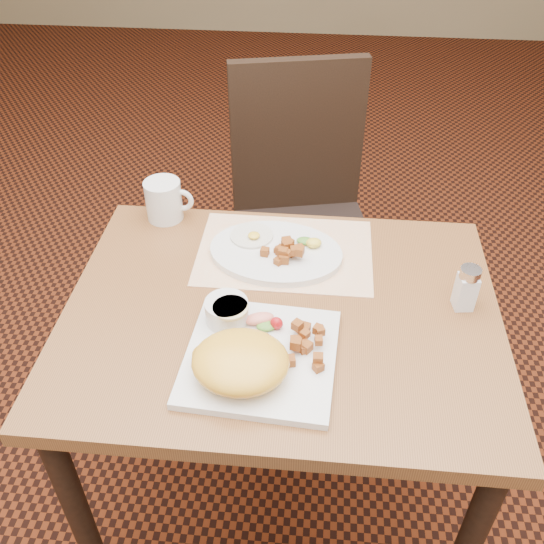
{
  "coord_description": "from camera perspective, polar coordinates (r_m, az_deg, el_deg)",
  "views": [
    {
      "loc": [
        0.07,
        -0.91,
        1.61
      ],
      "look_at": [
        -0.02,
        0.03,
        0.82
      ],
      "focal_mm": 40.0,
      "sensor_mm": 36.0,
      "label": 1
    }
  ],
  "objects": [
    {
      "name": "garnish_sq",
      "position": [
        1.19,
        -0.69,
        -4.65
      ],
      "size": [
        0.08,
        0.06,
        0.03
      ],
      "color": "#387223",
      "rests_on": "plate_square"
    },
    {
      "name": "hollandaise_mound",
      "position": [
        1.09,
        -3.07,
        -8.47
      ],
      "size": [
        0.18,
        0.16,
        0.07
      ],
      "color": "yellow",
      "rests_on": "plate_square"
    },
    {
      "name": "garnish_ov",
      "position": [
        1.39,
        3.63,
        2.84
      ],
      "size": [
        0.06,
        0.05,
        0.02
      ],
      "color": "#387223",
      "rests_on": "plate_oval"
    },
    {
      "name": "salt_shaker",
      "position": [
        1.29,
        17.84,
        -1.39
      ],
      "size": [
        0.05,
        0.05,
        0.1
      ],
      "color": "white",
      "rests_on": "table"
    },
    {
      "name": "plate_oval",
      "position": [
        1.38,
        0.36,
        1.86
      ],
      "size": [
        0.33,
        0.26,
        0.02
      ],
      "primitive_type": null,
      "rotation": [
        0.0,
        0.0,
        -0.12
      ],
      "color": "silver",
      "rests_on": "placemat"
    },
    {
      "name": "home_fries_sq",
      "position": [
        1.15,
        2.91,
        -6.74
      ],
      "size": [
        0.1,
        0.12,
        0.04
      ],
      "color": "#9D5019",
      "rests_on": "plate_square"
    },
    {
      "name": "ramekin",
      "position": [
        1.2,
        -4.26,
        -3.65
      ],
      "size": [
        0.09,
        0.09,
        0.05
      ],
      "color": "silver",
      "rests_on": "plate_square"
    },
    {
      "name": "fried_egg",
      "position": [
        1.42,
        -1.9,
        3.45
      ],
      "size": [
        0.1,
        0.1,
        0.02
      ],
      "color": "white",
      "rests_on": "plate_oval"
    },
    {
      "name": "chair_far",
      "position": [
        1.95,
        2.79,
        6.29
      ],
      "size": [
        0.5,
        0.51,
        0.97
      ],
      "rotation": [
        0.0,
        0.0,
        3.36
      ],
      "color": "black",
      "rests_on": "ground"
    },
    {
      "name": "coffee_mug",
      "position": [
        1.51,
        -10.07,
        6.67
      ],
      "size": [
        0.12,
        0.09,
        0.1
      ],
      "color": "silver",
      "rests_on": "table"
    },
    {
      "name": "table",
      "position": [
        1.33,
        0.85,
        -6.97
      ],
      "size": [
        0.9,
        0.7,
        0.75
      ],
      "color": "brown",
      "rests_on": "ground"
    },
    {
      "name": "plate_square",
      "position": [
        1.15,
        -1.09,
        -8.03
      ],
      "size": [
        0.3,
        0.3,
        0.02
      ],
      "primitive_type": "cube",
      "rotation": [
        0.0,
        0.0,
        -0.06
      ],
      "color": "silver",
      "rests_on": "table"
    },
    {
      "name": "ground",
      "position": [
        1.85,
        0.65,
        -20.7
      ],
      "size": [
        8.0,
        8.0,
        0.0
      ],
      "primitive_type": "plane",
      "color": "black",
      "rests_on": "ground"
    },
    {
      "name": "placemat",
      "position": [
        1.4,
        1.21,
        1.87
      ],
      "size": [
        0.4,
        0.28,
        0.0
      ],
      "primitive_type": "cube",
      "rotation": [
        0.0,
        0.0,
        -0.0
      ],
      "color": "white",
      "rests_on": "table"
    },
    {
      "name": "home_fries_ov",
      "position": [
        1.36,
        1.34,
        2.11
      ],
      "size": [
        0.1,
        0.1,
        0.04
      ],
      "color": "#9D5019",
      "rests_on": "plate_oval"
    }
  ]
}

